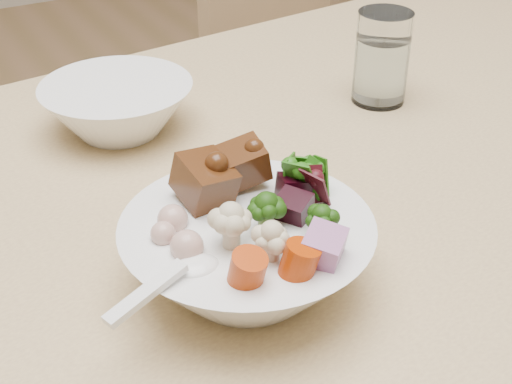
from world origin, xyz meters
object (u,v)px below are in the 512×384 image
(dining_table, at_px, (500,191))
(water_glass, at_px, (381,61))
(chair_far, at_px, (310,98))
(side_bowl, at_px, (118,108))
(food_bowl, at_px, (248,248))

(dining_table, bearing_deg, water_glass, 113.78)
(dining_table, relative_size, chair_far, 1.98)
(dining_table, bearing_deg, side_bowl, 144.09)
(dining_table, height_order, side_bowl, side_bowl)
(food_bowl, height_order, water_glass, water_glass)
(water_glass, distance_m, side_bowl, 0.31)
(food_bowl, distance_m, side_bowl, 0.30)
(chair_far, height_order, food_bowl, food_bowl)
(food_bowl, relative_size, water_glass, 1.82)
(food_bowl, bearing_deg, side_bowl, 90.03)
(dining_table, height_order, food_bowl, food_bowl)
(side_bowl, bearing_deg, food_bowl, -89.97)
(dining_table, distance_m, side_bowl, 0.45)
(side_bowl, bearing_deg, dining_table, -29.82)
(chair_far, bearing_deg, water_glass, -136.77)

